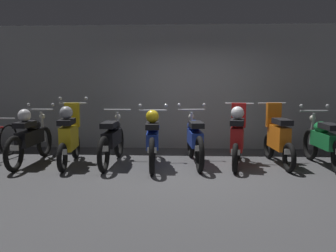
{
  "coord_description": "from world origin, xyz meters",
  "views": [
    {
      "loc": [
        -0.19,
        -6.14,
        1.61
      ],
      "look_at": [
        -0.52,
        0.64,
        0.75
      ],
      "focal_mm": 38.25,
      "sensor_mm": 36.0,
      "label": 1
    }
  ],
  "objects_px": {
    "motorbike_slot_4": "(195,139)",
    "motorbike_slot_0": "(30,137)",
    "motorbike_slot_6": "(278,138)",
    "motorbike_slot_3": "(153,138)",
    "motorbike_slot_7": "(324,141)",
    "motorbike_slot_2": "(112,139)",
    "motorbike_slot_1": "(69,136)",
    "motorbike_slot_5": "(237,136)"
  },
  "relations": [
    {
      "from": "motorbike_slot_6",
      "to": "motorbike_slot_7",
      "type": "relative_size",
      "value": 0.86
    },
    {
      "from": "motorbike_slot_2",
      "to": "motorbike_slot_7",
      "type": "distance_m",
      "value": 4.0
    },
    {
      "from": "motorbike_slot_0",
      "to": "motorbike_slot_2",
      "type": "xyz_separation_m",
      "value": [
        1.6,
        0.03,
        -0.04
      ]
    },
    {
      "from": "motorbike_slot_3",
      "to": "motorbike_slot_6",
      "type": "height_order",
      "value": "motorbike_slot_6"
    },
    {
      "from": "motorbike_slot_1",
      "to": "motorbike_slot_3",
      "type": "xyz_separation_m",
      "value": [
        1.6,
        -0.01,
        -0.04
      ]
    },
    {
      "from": "motorbike_slot_4",
      "to": "motorbike_slot_0",
      "type": "bearing_deg",
      "value": -177.55
    },
    {
      "from": "motorbike_slot_3",
      "to": "motorbike_slot_1",
      "type": "bearing_deg",
      "value": 179.73
    },
    {
      "from": "motorbike_slot_5",
      "to": "motorbike_slot_3",
      "type": "bearing_deg",
      "value": -175.8
    },
    {
      "from": "motorbike_slot_5",
      "to": "motorbike_slot_7",
      "type": "distance_m",
      "value": 1.6
    },
    {
      "from": "motorbike_slot_2",
      "to": "motorbike_slot_7",
      "type": "bearing_deg",
      "value": -0.89
    },
    {
      "from": "motorbike_slot_1",
      "to": "motorbike_slot_3",
      "type": "relative_size",
      "value": 0.86
    },
    {
      "from": "motorbike_slot_3",
      "to": "motorbike_slot_4",
      "type": "xyz_separation_m",
      "value": [
        0.8,
        0.22,
        -0.04
      ]
    },
    {
      "from": "motorbike_slot_3",
      "to": "motorbike_slot_5",
      "type": "relative_size",
      "value": 1.17
    },
    {
      "from": "motorbike_slot_3",
      "to": "motorbike_slot_6",
      "type": "bearing_deg",
      "value": 5.65
    },
    {
      "from": "motorbike_slot_0",
      "to": "motorbike_slot_7",
      "type": "bearing_deg",
      "value": -0.32
    },
    {
      "from": "motorbike_slot_5",
      "to": "motorbike_slot_7",
      "type": "relative_size",
      "value": 0.85
    },
    {
      "from": "motorbike_slot_0",
      "to": "motorbike_slot_3",
      "type": "xyz_separation_m",
      "value": [
        2.4,
        -0.08,
        0.0
      ]
    },
    {
      "from": "motorbike_slot_0",
      "to": "motorbike_slot_2",
      "type": "distance_m",
      "value": 1.6
    },
    {
      "from": "motorbike_slot_0",
      "to": "motorbike_slot_5",
      "type": "height_order",
      "value": "motorbike_slot_5"
    },
    {
      "from": "motorbike_slot_0",
      "to": "motorbike_slot_6",
      "type": "distance_m",
      "value": 4.8
    },
    {
      "from": "motorbike_slot_1",
      "to": "motorbike_slot_7",
      "type": "relative_size",
      "value": 0.86
    },
    {
      "from": "motorbike_slot_5",
      "to": "motorbike_slot_4",
      "type": "bearing_deg",
      "value": 172.8
    },
    {
      "from": "motorbike_slot_3",
      "to": "motorbike_slot_5",
      "type": "bearing_deg",
      "value": 4.2
    },
    {
      "from": "motorbike_slot_2",
      "to": "motorbike_slot_1",
      "type": "bearing_deg",
      "value": -172.43
    },
    {
      "from": "motorbike_slot_4",
      "to": "motorbike_slot_7",
      "type": "xyz_separation_m",
      "value": [
        2.4,
        -0.17,
        0.0
      ]
    },
    {
      "from": "motorbike_slot_2",
      "to": "motorbike_slot_6",
      "type": "bearing_deg",
      "value": 2.2
    },
    {
      "from": "motorbike_slot_0",
      "to": "motorbike_slot_1",
      "type": "height_order",
      "value": "motorbike_slot_1"
    },
    {
      "from": "motorbike_slot_0",
      "to": "motorbike_slot_4",
      "type": "xyz_separation_m",
      "value": [
        3.2,
        0.14,
        -0.04
      ]
    },
    {
      "from": "motorbike_slot_6",
      "to": "motorbike_slot_3",
      "type": "bearing_deg",
      "value": -174.35
    },
    {
      "from": "motorbike_slot_2",
      "to": "motorbike_slot_4",
      "type": "distance_m",
      "value": 1.6
    },
    {
      "from": "motorbike_slot_2",
      "to": "motorbike_slot_5",
      "type": "distance_m",
      "value": 2.41
    },
    {
      "from": "motorbike_slot_1",
      "to": "motorbike_slot_6",
      "type": "distance_m",
      "value": 4.01
    },
    {
      "from": "motorbike_slot_2",
      "to": "motorbike_slot_4",
      "type": "xyz_separation_m",
      "value": [
        1.6,
        0.11,
        0.0
      ]
    },
    {
      "from": "motorbike_slot_5",
      "to": "motorbike_slot_7",
      "type": "height_order",
      "value": "motorbike_slot_5"
    },
    {
      "from": "motorbike_slot_0",
      "to": "motorbike_slot_5",
      "type": "distance_m",
      "value": 4.01
    },
    {
      "from": "motorbike_slot_3",
      "to": "motorbike_slot_6",
      "type": "xyz_separation_m",
      "value": [
        2.4,
        0.24,
        -0.0
      ]
    },
    {
      "from": "motorbike_slot_0",
      "to": "motorbike_slot_7",
      "type": "xyz_separation_m",
      "value": [
        5.6,
        -0.03,
        -0.04
      ]
    },
    {
      "from": "motorbike_slot_0",
      "to": "motorbike_slot_7",
      "type": "relative_size",
      "value": 1.0
    },
    {
      "from": "motorbike_slot_3",
      "to": "motorbike_slot_4",
      "type": "height_order",
      "value": "same"
    },
    {
      "from": "motorbike_slot_1",
      "to": "motorbike_slot_4",
      "type": "relative_size",
      "value": 0.86
    },
    {
      "from": "motorbike_slot_2",
      "to": "motorbike_slot_4",
      "type": "relative_size",
      "value": 1.0
    },
    {
      "from": "motorbike_slot_4",
      "to": "motorbike_slot_5",
      "type": "xyz_separation_m",
      "value": [
        0.81,
        -0.1,
        0.07
      ]
    }
  ]
}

